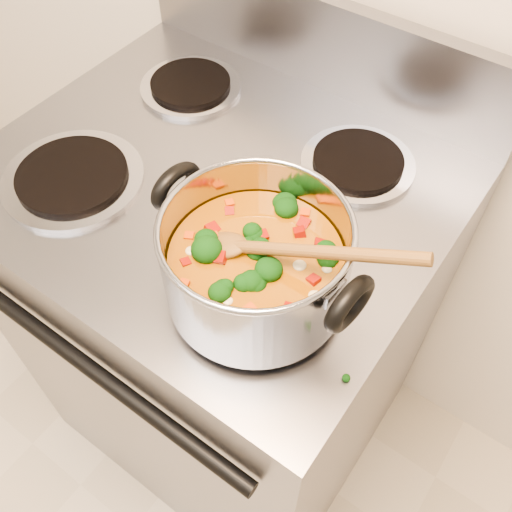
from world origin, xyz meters
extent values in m
cube|color=gray|center=(0.01, 1.16, 0.46)|extent=(0.73, 0.63, 0.92)
cube|color=gray|center=(0.01, 1.46, 1.00)|extent=(0.73, 0.03, 0.16)
cylinder|color=black|center=(0.01, 0.83, 0.80)|extent=(0.62, 0.02, 0.02)
cylinder|color=#A5A5AD|center=(-0.16, 1.02, 0.92)|extent=(0.22, 0.22, 0.01)
cylinder|color=black|center=(-0.16, 1.02, 0.93)|extent=(0.17, 0.17, 0.01)
cylinder|color=#A5A5AD|center=(0.18, 1.02, 0.92)|extent=(0.22, 0.22, 0.01)
cylinder|color=black|center=(0.18, 1.02, 0.93)|extent=(0.17, 0.17, 0.01)
cylinder|color=#A5A5AD|center=(-0.16, 1.30, 0.92)|extent=(0.18, 0.18, 0.01)
cylinder|color=black|center=(-0.16, 1.30, 0.93)|extent=(0.14, 0.14, 0.01)
cylinder|color=#A5A5AD|center=(0.18, 1.30, 0.92)|extent=(0.18, 0.18, 0.01)
cylinder|color=black|center=(0.18, 1.30, 0.93)|extent=(0.14, 0.14, 0.01)
cylinder|color=#9899A0|center=(0.20, 1.01, 1.00)|extent=(0.23, 0.23, 0.12)
torus|color=#9899A0|center=(0.20, 1.01, 1.06)|extent=(0.23, 0.23, 0.01)
cylinder|color=#9F5D0E|center=(0.20, 1.01, 0.97)|extent=(0.21, 0.21, 0.07)
torus|color=black|center=(0.06, 1.02, 1.04)|extent=(0.03, 0.08, 0.08)
torus|color=black|center=(0.33, 0.99, 1.04)|extent=(0.03, 0.08, 0.08)
ellipsoid|color=black|center=(0.21, 0.94, 1.01)|extent=(0.04, 0.04, 0.03)
ellipsoid|color=black|center=(0.22, 1.10, 1.01)|extent=(0.04, 0.04, 0.03)
ellipsoid|color=black|center=(0.16, 1.05, 1.01)|extent=(0.04, 0.04, 0.03)
ellipsoid|color=black|center=(0.12, 1.01, 1.01)|extent=(0.04, 0.04, 0.03)
ellipsoid|color=black|center=(0.16, 0.92, 1.01)|extent=(0.04, 0.04, 0.03)
ellipsoid|color=black|center=(0.14, 0.95, 1.01)|extent=(0.04, 0.04, 0.03)
ellipsoid|color=black|center=(0.12, 0.98, 1.01)|extent=(0.04, 0.04, 0.03)
ellipsoid|color=black|center=(0.13, 0.95, 1.01)|extent=(0.04, 0.04, 0.03)
ellipsoid|color=maroon|center=(0.20, 0.99, 1.01)|extent=(0.01, 0.01, 0.01)
ellipsoid|color=maroon|center=(0.24, 1.08, 1.01)|extent=(0.01, 0.01, 0.01)
ellipsoid|color=maroon|center=(0.23, 1.03, 1.01)|extent=(0.01, 0.01, 0.01)
ellipsoid|color=maroon|center=(0.25, 0.94, 1.01)|extent=(0.01, 0.01, 0.01)
ellipsoid|color=maroon|center=(0.27, 0.97, 1.01)|extent=(0.01, 0.01, 0.01)
ellipsoid|color=maroon|center=(0.23, 0.94, 1.01)|extent=(0.01, 0.01, 0.01)
ellipsoid|color=maroon|center=(0.16, 0.93, 1.01)|extent=(0.01, 0.01, 0.01)
ellipsoid|color=maroon|center=(0.26, 0.98, 1.01)|extent=(0.01, 0.01, 0.01)
ellipsoid|color=maroon|center=(0.18, 1.01, 1.01)|extent=(0.01, 0.01, 0.01)
ellipsoid|color=maroon|center=(0.16, 1.02, 1.01)|extent=(0.01, 0.01, 0.01)
ellipsoid|color=maroon|center=(0.11, 0.97, 1.01)|extent=(0.01, 0.01, 0.01)
ellipsoid|color=maroon|center=(0.25, 1.00, 1.01)|extent=(0.01, 0.01, 0.01)
ellipsoid|color=maroon|center=(0.22, 0.99, 1.01)|extent=(0.01, 0.01, 0.01)
ellipsoid|color=#C03E0A|center=(0.10, 1.02, 1.01)|extent=(0.01, 0.01, 0.01)
ellipsoid|color=#C03E0A|center=(0.25, 0.94, 1.01)|extent=(0.01, 0.01, 0.01)
ellipsoid|color=#C03E0A|center=(0.18, 1.04, 1.01)|extent=(0.01, 0.01, 0.01)
ellipsoid|color=#C03E0A|center=(0.14, 0.95, 1.01)|extent=(0.01, 0.01, 0.01)
ellipsoid|color=#C03E0A|center=(0.17, 1.07, 1.01)|extent=(0.01, 0.01, 0.01)
ellipsoid|color=#C03E0A|center=(0.13, 0.98, 1.01)|extent=(0.01, 0.01, 0.01)
ellipsoid|color=#C03E0A|center=(0.17, 0.99, 1.01)|extent=(0.01, 0.01, 0.01)
ellipsoid|color=#C03E0A|center=(0.19, 1.08, 1.01)|extent=(0.01, 0.01, 0.01)
ellipsoid|color=#C03E0A|center=(0.28, 1.04, 1.01)|extent=(0.01, 0.01, 0.01)
ellipsoid|color=#C03E0A|center=(0.19, 1.01, 1.01)|extent=(0.01, 0.01, 0.01)
ellipsoid|color=beige|center=(0.18, 1.04, 1.01)|extent=(0.02, 0.02, 0.01)
ellipsoid|color=beige|center=(0.25, 1.02, 1.01)|extent=(0.02, 0.02, 0.01)
ellipsoid|color=beige|center=(0.25, 1.02, 1.01)|extent=(0.02, 0.02, 0.01)
ellipsoid|color=beige|center=(0.26, 1.00, 1.01)|extent=(0.02, 0.02, 0.01)
ellipsoid|color=beige|center=(0.26, 1.05, 1.01)|extent=(0.02, 0.02, 0.01)
ellipsoid|color=beige|center=(0.13, 1.04, 1.01)|extent=(0.02, 0.02, 0.01)
ellipsoid|color=beige|center=(0.14, 1.00, 1.01)|extent=(0.02, 0.02, 0.01)
ellipsoid|color=brown|center=(0.15, 1.00, 1.01)|extent=(0.08, 0.06, 0.04)
cylinder|color=brown|center=(0.27, 1.02, 1.05)|extent=(0.24, 0.07, 0.10)
ellipsoid|color=black|center=(-0.01, 1.03, 0.92)|extent=(0.01, 0.01, 0.01)
ellipsoid|color=black|center=(0.34, 0.90, 0.92)|extent=(0.01, 0.01, 0.01)
camera|label=1|loc=(0.44, 0.67, 1.55)|focal=40.00mm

